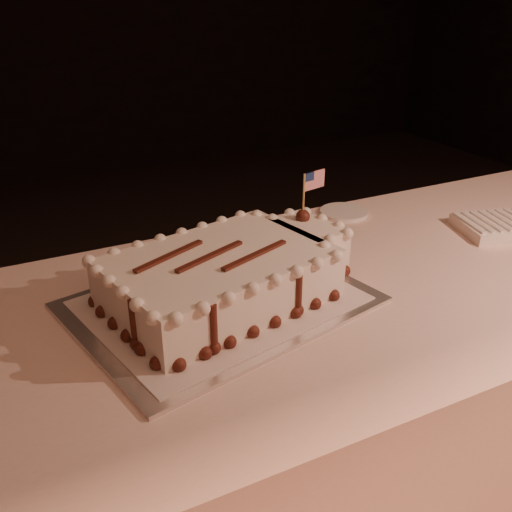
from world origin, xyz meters
name	(u,v)px	position (x,y,z in m)	size (l,w,h in m)	color
banquet_table	(363,405)	(0.00, 0.60, 0.38)	(2.40, 0.80, 0.75)	beige
cake_board	(220,302)	(-0.36, 0.63, 0.75)	(0.56, 0.42, 0.01)	silver
doily	(220,300)	(-0.36, 0.63, 0.76)	(0.50, 0.38, 0.00)	silver
sheet_cake	(231,273)	(-0.34, 0.64, 0.81)	(0.54, 0.37, 0.21)	white
napkin_stack	(503,226)	(0.43, 0.64, 0.77)	(0.25, 0.21, 0.04)	white
side_plate	(344,212)	(0.13, 0.92, 0.76)	(0.13, 0.13, 0.01)	white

